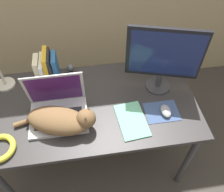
# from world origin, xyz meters

# --- Properties ---
(desk) EXTENTS (1.36, 0.73, 0.75)m
(desk) POSITION_xyz_m (0.00, 0.37, 0.67)
(desk) COLOR #2D2B2B
(desk) RESTS_ON ground_plane
(laptop) EXTENTS (0.35, 0.27, 0.29)m
(laptop) POSITION_xyz_m (-0.21, 0.32, 0.80)
(laptop) COLOR #B7B7BC
(laptop) RESTS_ON desk
(cat) EXTENTS (0.49, 0.30, 0.16)m
(cat) POSITION_xyz_m (-0.19, 0.22, 0.82)
(cat) COLOR brown
(cat) RESTS_ON desk
(external_monitor) EXTENTS (0.45, 0.17, 0.47)m
(external_monitor) POSITION_xyz_m (0.46, 0.45, 1.01)
(external_monitor) COLOR #333338
(external_monitor) RESTS_ON desk
(mousepad) EXTENTS (0.21, 0.16, 0.00)m
(mousepad) POSITION_xyz_m (0.43, 0.24, 0.75)
(mousepad) COLOR #384C75
(mousepad) RESTS_ON desk
(computer_mouse) EXTENTS (0.06, 0.10, 0.04)m
(computer_mouse) POSITION_xyz_m (0.45, 0.22, 0.77)
(computer_mouse) COLOR #99999E
(computer_mouse) RESTS_ON mousepad
(book_row) EXTENTS (0.15, 0.17, 0.23)m
(book_row) POSITION_xyz_m (-0.28, 0.64, 0.85)
(book_row) COLOR beige
(book_row) RESTS_ON desk
(notepad) EXTENTS (0.19, 0.28, 0.01)m
(notepad) POSITION_xyz_m (0.23, 0.20, 0.75)
(notepad) COLOR #6BBC93
(notepad) RESTS_ON desk
(webcam) EXTENTS (0.05, 0.05, 0.08)m
(webcam) POSITION_xyz_m (-0.12, 0.68, 0.80)
(webcam) COLOR #232328
(webcam) RESTS_ON desk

